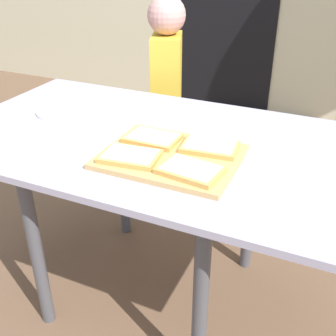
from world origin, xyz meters
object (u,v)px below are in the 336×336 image
pizza_slice_far_right (210,147)px  cutting_board (171,157)px  dining_table (151,158)px  pizza_slice_near_left (130,156)px  pizza_slice_near_right (191,170)px  plate_white_right (235,142)px  child_left (167,92)px  pizza_slice_far_left (153,138)px  plate_white_left (62,111)px

pizza_slice_far_right → cutting_board: bearing=-139.9°
dining_table → pizza_slice_near_left: 0.23m
cutting_board → pizza_slice_near_right: bearing=-40.5°
pizza_slice_near_left → plate_white_right: size_ratio=0.96×
child_left → pizza_slice_near_right: bearing=-61.7°
pizza_slice_near_right → plate_white_right: (0.05, 0.27, -0.02)m
cutting_board → pizza_slice_far_right: bearing=40.1°
pizza_slice_near_right → pizza_slice_near_left: bearing=178.6°
dining_table → pizza_slice_near_left: (0.03, -0.20, 0.11)m
cutting_board → pizza_slice_far_left: 0.12m
dining_table → plate_white_right: (0.28, 0.07, 0.09)m
dining_table → plate_white_right: size_ratio=7.35×
pizza_slice_far_right → plate_white_right: 0.12m
pizza_slice_near_left → child_left: 0.93m
pizza_slice_far_left → pizza_slice_near_left: size_ratio=0.94×
pizza_slice_far_right → child_left: (-0.48, 0.71, -0.11)m
pizza_slice_near_left → child_left: (-0.28, 0.88, -0.11)m
pizza_slice_near_left → pizza_slice_far_left: bearing=87.9°
pizza_slice_far_left → pizza_slice_near_right: bearing=-37.6°
pizza_slice_near_left → plate_white_left: (-0.45, 0.26, -0.02)m
cutting_board → pizza_slice_far_left: pizza_slice_far_left is taller
dining_table → pizza_slice_far_left: 0.12m
dining_table → pizza_slice_far_left: pizza_slice_far_left is taller
cutting_board → pizza_slice_near_left: bearing=-142.3°
cutting_board → plate_white_left: cutting_board is taller
dining_table → plate_white_left: size_ratio=7.35×
dining_table → pizza_slice_far_right: 0.26m
pizza_slice_far_left → plate_white_right: bearing=26.5°
plate_white_left → plate_white_right: same height
pizza_slice_far_right → child_left: bearing=123.7°
pizza_slice_far_right → plate_white_left: (-0.66, 0.10, -0.02)m
pizza_slice_far_right → plate_white_right: size_ratio=0.95×
pizza_slice_near_right → child_left: 1.01m
dining_table → cutting_board: (0.13, -0.12, 0.09)m
plate_white_right → pizza_slice_near_right: bearing=-101.0°
child_left → pizza_slice_far_left: bearing=-69.0°
pizza_slice_near_left → child_left: size_ratio=0.17×
pizza_slice_far_right → pizza_slice_near_right: size_ratio=0.99×
pizza_slice_far_right → pizza_slice_near_right: (-0.00, -0.17, 0.00)m
dining_table → child_left: bearing=110.1°
dining_table → plate_white_right: plate_white_right is taller
dining_table → plate_white_left: plate_white_left is taller
pizza_slice_far_right → pizza_slice_far_left: size_ratio=1.06×
cutting_board → pizza_slice_far_left: size_ratio=2.38×
plate_white_left → pizza_slice_far_right: bearing=-8.7°
pizza_slice_far_left → pizza_slice_near_right: size_ratio=0.93×
pizza_slice_far_left → plate_white_left: bearing=165.7°
pizza_slice_far_right → child_left: size_ratio=0.17×
plate_white_right → child_left: (-0.53, 0.61, -0.08)m
cutting_board → pizza_slice_near_left: pizza_slice_near_left is taller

